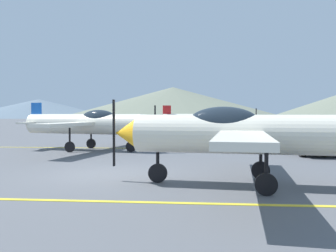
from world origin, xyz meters
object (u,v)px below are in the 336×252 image
(airplane_near, at_px, (245,133))
(car_sedan, at_px, (313,136))
(airplane_far, at_px, (209,120))
(airplane_mid, at_px, (89,123))

(airplane_near, relative_size, car_sedan, 1.97)
(airplane_near, height_order, car_sedan, airplane_near)
(airplane_far, bearing_deg, car_sedan, -63.36)
(airplane_mid, relative_size, airplane_far, 1.00)
(airplane_near, distance_m, airplane_far, 17.39)
(airplane_mid, xyz_separation_m, airplane_far, (6.57, 8.82, 0.00))
(airplane_mid, xyz_separation_m, car_sedan, (11.26, -0.54, -0.59))
(airplane_near, distance_m, airplane_mid, 11.06)
(airplane_mid, bearing_deg, airplane_far, 53.34)
(airplane_near, xyz_separation_m, airplane_far, (-0.43, 17.39, 0.00))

